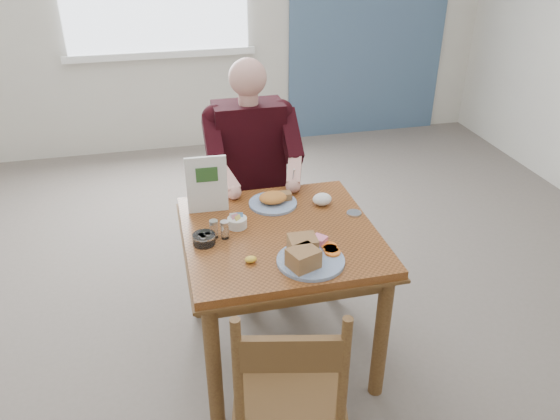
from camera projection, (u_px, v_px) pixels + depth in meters
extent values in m
plane|color=#645B51|center=(280.00, 349.00, 2.95)|extent=(6.00, 6.00, 0.00)
ellipsoid|color=yellow|center=(251.00, 259.00, 2.35)|extent=(0.06, 0.06, 0.03)
ellipsoid|color=white|center=(322.00, 199.00, 2.80)|extent=(0.12, 0.11, 0.06)
cylinder|color=silver|center=(354.00, 213.00, 2.72)|extent=(0.08, 0.08, 0.01)
cube|color=white|center=(161.00, 55.00, 4.94)|extent=(1.72, 0.04, 0.06)
cube|color=brown|center=(280.00, 234.00, 2.59)|extent=(0.90, 0.90, 0.04)
cube|color=brown|center=(280.00, 239.00, 2.61)|extent=(0.92, 0.92, 0.01)
cylinder|color=brown|center=(214.00, 365.00, 2.37)|extent=(0.07, 0.07, 0.71)
cylinder|color=brown|center=(381.00, 336.00, 2.52)|extent=(0.07, 0.07, 0.71)
cylinder|color=brown|center=(196.00, 264.00, 3.03)|extent=(0.07, 0.07, 0.71)
cylinder|color=brown|center=(329.00, 247.00, 3.19)|extent=(0.07, 0.07, 0.71)
cube|color=brown|center=(301.00, 296.00, 2.30)|extent=(0.80, 0.03, 0.08)
cube|color=brown|center=(263.00, 209.00, 2.96)|extent=(0.80, 0.03, 0.08)
cube|color=brown|center=(199.00, 257.00, 2.55)|extent=(0.03, 0.80, 0.08)
cube|color=brown|center=(356.00, 237.00, 2.71)|extent=(0.03, 0.80, 0.08)
cylinder|color=brown|center=(229.00, 261.00, 3.29)|extent=(0.04, 0.04, 0.45)
cylinder|color=brown|center=(287.00, 253.00, 3.36)|extent=(0.04, 0.04, 0.45)
cylinder|color=brown|center=(221.00, 231.00, 3.59)|extent=(0.04, 0.04, 0.45)
cylinder|color=brown|center=(274.00, 224.00, 3.67)|extent=(0.04, 0.04, 0.45)
cube|color=brown|center=(252.00, 209.00, 3.36)|extent=(0.42, 0.42, 0.03)
cylinder|color=brown|center=(217.00, 165.00, 3.36)|extent=(0.04, 0.04, 0.50)
cylinder|color=brown|center=(274.00, 159.00, 3.44)|extent=(0.04, 0.04, 0.50)
cube|color=brown|center=(245.00, 147.00, 3.35)|extent=(0.38, 0.03, 0.14)
cylinder|color=brown|center=(246.00, 393.00, 2.39)|extent=(0.05, 0.05, 0.45)
cylinder|color=brown|center=(328.00, 392.00, 2.40)|extent=(0.05, 0.05, 0.45)
cube|color=brown|center=(289.00, 385.00, 2.12)|extent=(0.50, 0.50, 0.03)
cylinder|color=brown|center=(238.00, 377.00, 1.85)|extent=(0.04, 0.04, 0.50)
cylinder|color=brown|center=(344.00, 376.00, 1.85)|extent=(0.04, 0.04, 0.50)
cube|color=brown|center=(291.00, 354.00, 1.80)|extent=(0.38, 0.11, 0.14)
cube|color=gray|center=(239.00, 209.00, 3.20)|extent=(0.13, 0.38, 0.12)
cube|color=gray|center=(272.00, 205.00, 3.24)|extent=(0.13, 0.38, 0.12)
cube|color=gray|center=(246.00, 268.00, 3.19)|extent=(0.10, 0.10, 0.48)
cube|color=gray|center=(279.00, 264.00, 3.24)|extent=(0.10, 0.10, 0.48)
cube|color=black|center=(249.00, 151.00, 3.20)|extent=(0.40, 0.22, 0.58)
sphere|color=black|center=(215.00, 117.00, 3.06)|extent=(0.15, 0.15, 0.15)
sphere|color=black|center=(281.00, 112.00, 3.13)|extent=(0.15, 0.15, 0.15)
cylinder|color=tan|center=(248.00, 100.00, 3.04)|extent=(0.11, 0.11, 0.08)
sphere|color=tan|center=(248.00, 77.00, 2.97)|extent=(0.21, 0.21, 0.21)
cube|color=black|center=(213.00, 142.00, 3.00)|extent=(0.09, 0.29, 0.27)
cube|color=black|center=(290.00, 135.00, 3.09)|extent=(0.09, 0.29, 0.27)
sphere|color=black|center=(217.00, 167.00, 2.95)|extent=(0.09, 0.09, 0.09)
sphere|color=black|center=(295.00, 159.00, 3.04)|extent=(0.09, 0.09, 0.09)
cube|color=tan|center=(225.00, 179.00, 2.90)|extent=(0.14, 0.23, 0.14)
cube|color=tan|center=(294.00, 172.00, 2.98)|extent=(0.14, 0.23, 0.14)
sphere|color=tan|center=(234.00, 192.00, 2.85)|extent=(0.08, 0.08, 0.08)
sphere|color=tan|center=(293.00, 186.00, 2.91)|extent=(0.08, 0.08, 0.08)
cylinder|color=silver|center=(293.00, 177.00, 2.89)|extent=(0.01, 0.05, 0.12)
cylinder|color=white|center=(311.00, 261.00, 2.35)|extent=(0.35, 0.35, 0.02)
cube|color=tan|center=(303.00, 258.00, 2.28)|extent=(0.15, 0.14, 0.08)
cube|color=tan|center=(303.00, 246.00, 2.37)|extent=(0.12, 0.11, 0.08)
cylinder|color=orange|center=(333.00, 252.00, 2.39)|extent=(0.07, 0.07, 0.01)
cylinder|color=orange|center=(331.00, 249.00, 2.41)|extent=(0.09, 0.09, 0.01)
cylinder|color=orange|center=(329.00, 246.00, 2.43)|extent=(0.10, 0.10, 0.01)
cube|color=pink|center=(319.00, 240.00, 2.45)|extent=(0.08, 0.08, 0.03)
cylinder|color=white|center=(273.00, 203.00, 2.81)|extent=(0.26, 0.26, 0.01)
ellipsoid|color=gold|center=(273.00, 198.00, 2.79)|extent=(0.15, 0.13, 0.05)
cube|color=tan|center=(282.00, 196.00, 2.82)|extent=(0.09, 0.06, 0.04)
cylinder|color=white|center=(237.00, 222.00, 2.60)|extent=(0.10, 0.10, 0.05)
cube|color=pink|center=(235.00, 217.00, 2.59)|extent=(0.04, 0.02, 0.02)
cube|color=#6699D8|center=(239.00, 215.00, 2.60)|extent=(0.04, 0.02, 0.02)
cube|color=#EAD159|center=(238.00, 218.00, 2.58)|extent=(0.03, 0.03, 0.02)
cube|color=white|center=(233.00, 215.00, 2.60)|extent=(0.03, 0.01, 0.02)
cylinder|color=white|center=(214.00, 230.00, 2.52)|extent=(0.05, 0.05, 0.07)
cylinder|color=silver|center=(213.00, 222.00, 2.50)|extent=(0.05, 0.05, 0.02)
cylinder|color=white|center=(225.00, 231.00, 2.51)|extent=(0.05, 0.05, 0.07)
cylinder|color=silver|center=(224.00, 223.00, 2.49)|extent=(0.05, 0.05, 0.02)
cylinder|color=white|center=(204.00, 239.00, 2.47)|extent=(0.13, 0.13, 0.05)
cylinder|color=white|center=(201.00, 236.00, 2.47)|extent=(0.03, 0.03, 0.02)
cylinder|color=white|center=(208.00, 235.00, 2.48)|extent=(0.03, 0.03, 0.02)
cylinder|color=white|center=(203.00, 238.00, 2.45)|extent=(0.03, 0.03, 0.02)
cube|color=white|center=(207.00, 185.00, 2.68)|extent=(0.20, 0.02, 0.30)
cube|color=#2D5926|center=(207.00, 175.00, 2.64)|extent=(0.11, 0.01, 0.07)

